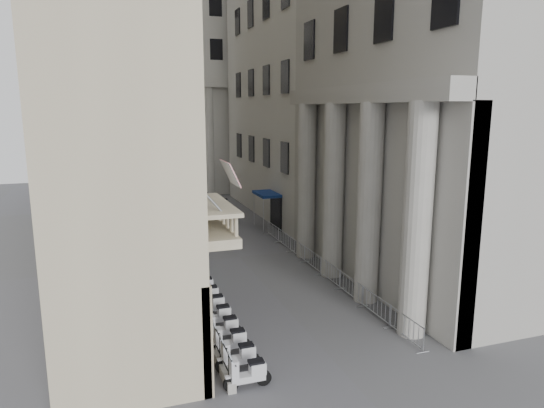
# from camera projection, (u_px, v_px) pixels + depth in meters

# --- Properties ---
(far_building) EXTENTS (22.00, 10.00, 30.00)m
(far_building) POSITION_uv_depth(u_px,v_px,m) (173.00, 62.00, 56.04)
(far_building) COLOR beige
(far_building) RESTS_ON ground
(iron_fence) EXTENTS (0.30, 28.00, 1.40)m
(iron_fence) POSITION_uv_depth(u_px,v_px,m) (177.00, 269.00, 29.71)
(iron_fence) COLOR black
(iron_fence) RESTS_ON ground
(blue_awning) EXTENTS (1.60, 3.00, 3.00)m
(blue_awning) POSITION_uv_depth(u_px,v_px,m) (267.00, 229.00, 39.80)
(blue_awning) COLOR navy
(blue_awning) RESTS_ON ground
(flag) EXTENTS (1.00, 1.40, 8.20)m
(flag) POSITION_uv_depth(u_px,v_px,m) (234.00, 378.00, 17.72)
(flag) COLOR #9E0C11
(flag) RESTS_ON ground
(scooter_0) EXTENTS (1.40, 0.56, 1.50)m
(scooter_0) POSITION_uv_depth(u_px,v_px,m) (248.00, 388.00, 17.08)
(scooter_0) COLOR silver
(scooter_0) RESTS_ON ground
(scooter_1) EXTENTS (1.40, 0.56, 1.50)m
(scooter_1) POSITION_uv_depth(u_px,v_px,m) (239.00, 370.00, 18.27)
(scooter_1) COLOR silver
(scooter_1) RESTS_ON ground
(scooter_2) EXTENTS (1.40, 0.56, 1.50)m
(scooter_2) POSITION_uv_depth(u_px,v_px,m) (231.00, 354.00, 19.46)
(scooter_2) COLOR silver
(scooter_2) RESTS_ON ground
(scooter_3) EXTENTS (1.40, 0.56, 1.50)m
(scooter_3) POSITION_uv_depth(u_px,v_px,m) (223.00, 340.00, 20.65)
(scooter_3) COLOR silver
(scooter_3) RESTS_ON ground
(scooter_4) EXTENTS (1.40, 0.56, 1.50)m
(scooter_4) POSITION_uv_depth(u_px,v_px,m) (217.00, 327.00, 21.84)
(scooter_4) COLOR silver
(scooter_4) RESTS_ON ground
(scooter_5) EXTENTS (1.40, 0.56, 1.50)m
(scooter_5) POSITION_uv_depth(u_px,v_px,m) (211.00, 316.00, 23.03)
(scooter_5) COLOR silver
(scooter_5) RESTS_ON ground
(scooter_6) EXTENTS (1.40, 0.56, 1.50)m
(scooter_6) POSITION_uv_depth(u_px,v_px,m) (206.00, 306.00, 24.22)
(scooter_6) COLOR silver
(scooter_6) RESTS_ON ground
(scooter_7) EXTENTS (1.40, 0.56, 1.50)m
(scooter_7) POSITION_uv_depth(u_px,v_px,m) (201.00, 297.00, 25.41)
(scooter_7) COLOR silver
(scooter_7) RESTS_ON ground
(scooter_8) EXTENTS (1.40, 0.56, 1.50)m
(scooter_8) POSITION_uv_depth(u_px,v_px,m) (197.00, 288.00, 26.60)
(scooter_8) COLOR silver
(scooter_8) RESTS_ON ground
(scooter_9) EXTENTS (1.40, 0.56, 1.50)m
(scooter_9) POSITION_uv_depth(u_px,v_px,m) (193.00, 280.00, 27.78)
(scooter_9) COLOR silver
(scooter_9) RESTS_ON ground
(scooter_10) EXTENTS (1.40, 0.56, 1.50)m
(scooter_10) POSITION_uv_depth(u_px,v_px,m) (189.00, 273.00, 28.97)
(scooter_10) COLOR silver
(scooter_10) RESTS_ON ground
(scooter_11) EXTENTS (1.40, 0.56, 1.50)m
(scooter_11) POSITION_uv_depth(u_px,v_px,m) (186.00, 267.00, 30.16)
(scooter_11) COLOR silver
(scooter_11) RESTS_ON ground
(scooter_12) EXTENTS (1.40, 0.56, 1.50)m
(scooter_12) POSITION_uv_depth(u_px,v_px,m) (183.00, 261.00, 31.35)
(scooter_12) COLOR silver
(scooter_12) RESTS_ON ground
(scooter_13) EXTENTS (1.40, 0.56, 1.50)m
(scooter_13) POSITION_uv_depth(u_px,v_px,m) (180.00, 255.00, 32.54)
(scooter_13) COLOR silver
(scooter_13) RESTS_ON ground
(barrier_0) EXTENTS (0.60, 2.40, 1.10)m
(barrier_0) POSITION_uv_depth(u_px,v_px,m) (406.00, 340.00, 20.64)
(barrier_0) COLOR #B6B8BE
(barrier_0) RESTS_ON ground
(barrier_1) EXTENTS (0.60, 2.40, 1.10)m
(barrier_1) POSITION_uv_depth(u_px,v_px,m) (375.00, 317.00, 22.96)
(barrier_1) COLOR #B6B8BE
(barrier_1) RESTS_ON ground
(barrier_2) EXTENTS (0.60, 2.40, 1.10)m
(barrier_2) POSITION_uv_depth(u_px,v_px,m) (350.00, 297.00, 25.29)
(barrier_2) COLOR #B6B8BE
(barrier_2) RESTS_ON ground
(barrier_3) EXTENTS (0.60, 2.40, 1.10)m
(barrier_3) POSITION_uv_depth(u_px,v_px,m) (330.00, 282.00, 27.61)
(barrier_3) COLOR #B6B8BE
(barrier_3) RESTS_ON ground
(barrier_4) EXTENTS (0.60, 2.40, 1.10)m
(barrier_4) POSITION_uv_depth(u_px,v_px,m) (312.00, 268.00, 29.93)
(barrier_4) COLOR #B6B8BE
(barrier_4) RESTS_ON ground
(barrier_5) EXTENTS (0.60, 2.40, 1.10)m
(barrier_5) POSITION_uv_depth(u_px,v_px,m) (297.00, 257.00, 32.26)
(barrier_5) COLOR #B6B8BE
(barrier_5) RESTS_ON ground
(barrier_6) EXTENTS (0.60, 2.40, 1.10)m
(barrier_6) POSITION_uv_depth(u_px,v_px,m) (284.00, 247.00, 34.58)
(barrier_6) COLOR #B6B8BE
(barrier_6) RESTS_ON ground
(barrier_7) EXTENTS (0.60, 2.40, 1.10)m
(barrier_7) POSITION_uv_depth(u_px,v_px,m) (273.00, 238.00, 36.90)
(barrier_7) COLOR #B6B8BE
(barrier_7) RESTS_ON ground
(security_tent) EXTENTS (4.29, 4.29, 3.48)m
(security_tent) POSITION_uv_depth(u_px,v_px,m) (167.00, 195.00, 38.49)
(security_tent) COLOR silver
(security_tent) RESTS_ON ground
(street_lamp) EXTENTS (2.29, 0.90, 7.26)m
(street_lamp) POSITION_uv_depth(u_px,v_px,m) (162.00, 178.00, 38.21)
(street_lamp) COLOR gray
(street_lamp) RESTS_ON ground
(info_kiosk) EXTENTS (0.54, 0.81, 1.66)m
(info_kiosk) POSITION_uv_depth(u_px,v_px,m) (184.00, 268.00, 27.37)
(info_kiosk) COLOR black
(info_kiosk) RESTS_ON ground
(pedestrian_a) EXTENTS (0.70, 0.49, 1.82)m
(pedestrian_a) POSITION_uv_depth(u_px,v_px,m) (202.00, 215.00, 40.80)
(pedestrian_a) COLOR black
(pedestrian_a) RESTS_ON ground
(pedestrian_b) EXTENTS (0.99, 0.90, 1.66)m
(pedestrian_b) POSITION_uv_depth(u_px,v_px,m) (225.00, 207.00, 44.35)
(pedestrian_b) COLOR black
(pedestrian_b) RESTS_ON ground
(pedestrian_c) EXTENTS (1.16, 0.99, 2.01)m
(pedestrian_c) POSITION_uv_depth(u_px,v_px,m) (206.00, 202.00, 45.91)
(pedestrian_c) COLOR black
(pedestrian_c) RESTS_ON ground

